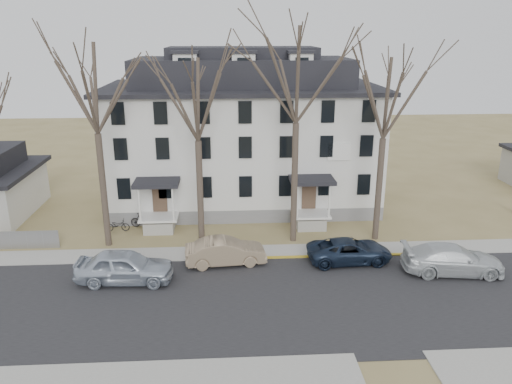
{
  "coord_description": "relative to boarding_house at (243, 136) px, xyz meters",
  "views": [
    {
      "loc": [
        -3.25,
        -20.34,
        13.2
      ],
      "look_at": [
        -1.5,
        9.0,
        3.67
      ],
      "focal_mm": 35.0,
      "sensor_mm": 36.0,
      "label": 1
    }
  ],
  "objects": [
    {
      "name": "car_tan",
      "position": [
        -1.44,
        -11.43,
        -4.6
      ],
      "size": [
        4.87,
        2.12,
        1.56
      ],
      "primitive_type": "imported",
      "rotation": [
        0.0,
        0.0,
        1.67
      ],
      "color": "#9C8568",
      "rests_on": "ground"
    },
    {
      "name": "main_road",
      "position": [
        2.0,
        -15.95,
        -5.38
      ],
      "size": [
        120.0,
        10.0,
        0.04
      ],
      "primitive_type": "cube",
      "color": "#27272A",
      "rests_on": "ground"
    },
    {
      "name": "tree_center",
      "position": [
        3.0,
        -8.15,
        5.71
      ],
      "size": [
        9.0,
        9.0,
        14.7
      ],
      "color": "#473B31",
      "rests_on": "ground"
    },
    {
      "name": "tree_far_left",
      "position": [
        -9.0,
        -8.15,
        4.96
      ],
      "size": [
        8.4,
        8.4,
        13.72
      ],
      "color": "#473B31",
      "rests_on": "ground"
    },
    {
      "name": "ground",
      "position": [
        2.0,
        -17.95,
        -5.38
      ],
      "size": [
        120.0,
        120.0,
        0.0
      ],
      "primitive_type": "plane",
      "color": "olive",
      "rests_on": "ground"
    },
    {
      "name": "car_white",
      "position": [
        11.42,
        -13.31,
        -4.56
      ],
      "size": [
        5.83,
        2.84,
        1.63
      ],
      "primitive_type": "imported",
      "rotation": [
        0.0,
        0.0,
        1.47
      ],
      "color": "silver",
      "rests_on": "ground"
    },
    {
      "name": "bicycle_left",
      "position": [
        -8.87,
        -5.94,
        -4.94
      ],
      "size": [
        1.67,
        0.61,
        0.87
      ],
      "primitive_type": "imported",
      "rotation": [
        0.0,
        0.0,
        1.59
      ],
      "color": "black",
      "rests_on": "ground"
    },
    {
      "name": "yellow_curb",
      "position": [
        7.0,
        -10.85,
        -5.38
      ],
      "size": [
        14.0,
        0.25,
        0.06
      ],
      "primitive_type": "cube",
      "color": "gold",
      "rests_on": "ground"
    },
    {
      "name": "boarding_house",
      "position": [
        0.0,
        0.0,
        0.0
      ],
      "size": [
        20.8,
        12.36,
        12.05
      ],
      "color": "slate",
      "rests_on": "ground"
    },
    {
      "name": "car_navy",
      "position": [
        5.92,
        -11.55,
        -4.69
      ],
      "size": [
        5.11,
        2.57,
        1.39
      ],
      "primitive_type": "imported",
      "rotation": [
        0.0,
        0.0,
        1.62
      ],
      "color": "#192539",
      "rests_on": "ground"
    },
    {
      "name": "tree_mid_right",
      "position": [
        8.5,
        -8.15,
        4.22
      ],
      "size": [
        7.8,
        7.8,
        12.74
      ],
      "color": "#473B31",
      "rests_on": "ground"
    },
    {
      "name": "bicycle_right",
      "position": [
        -7.22,
        -5.42,
        -4.84
      ],
      "size": [
        1.87,
        0.98,
        1.08
      ],
      "primitive_type": "imported",
      "rotation": [
        0.0,
        0.0,
        1.29
      ],
      "color": "black",
      "rests_on": "ground"
    },
    {
      "name": "tree_mid_left",
      "position": [
        -3.0,
        -8.15,
        4.22
      ],
      "size": [
        7.8,
        7.8,
        12.74
      ],
      "color": "#473B31",
      "rests_on": "ground"
    },
    {
      "name": "car_silver",
      "position": [
        -6.94,
        -13.3,
        -4.48
      ],
      "size": [
        5.38,
        2.38,
        1.8
      ],
      "primitive_type": "imported",
      "rotation": [
        0.0,
        0.0,
        1.52
      ],
      "color": "silver",
      "rests_on": "ground"
    },
    {
      "name": "far_sidewalk",
      "position": [
        2.0,
        -9.95,
        -5.38
      ],
      "size": [
        120.0,
        2.0,
        0.08
      ],
      "primitive_type": "cube",
      "color": "#A09F97",
      "rests_on": "ground"
    }
  ]
}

